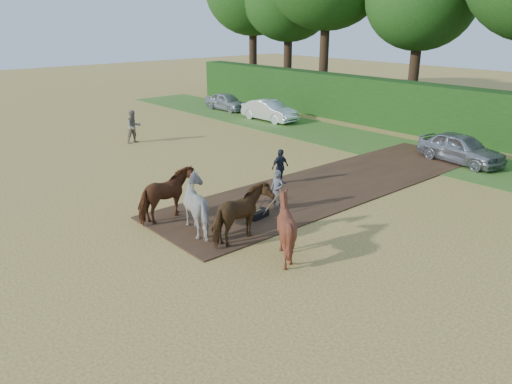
{
  "coord_description": "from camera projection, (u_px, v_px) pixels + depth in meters",
  "views": [
    {
      "loc": [
        14.58,
        -8.84,
        6.76
      ],
      "look_at": [
        3.04,
        1.12,
        1.4
      ],
      "focal_mm": 35.0,
      "sensor_mm": 36.0,
      "label": 1
    }
  ],
  "objects": [
    {
      "name": "grass_verge",
      "position": [
        401.0,
        150.0,
        26.73
      ],
      "size": [
        50.0,
        5.0,
        0.03
      ],
      "primitive_type": "cube",
      "color": "#38601E",
      "rests_on": "ground"
    },
    {
      "name": "plough_team",
      "position": [
        224.0,
        210.0,
        15.99
      ],
      "size": [
        6.16,
        4.93,
        1.85
      ],
      "color": "brown",
      "rests_on": "ground"
    },
    {
      "name": "spectator_far",
      "position": [
        280.0,
        167.0,
        21.03
      ],
      "size": [
        0.39,
        0.91,
        1.55
      ],
      "primitive_type": "imported",
      "rotation": [
        0.0,
        0.0,
        1.58
      ],
      "color": "#23262F",
      "rests_on": "ground"
    },
    {
      "name": "hedgerow",
      "position": [
        448.0,
        113.0,
        29.01
      ],
      "size": [
        46.0,
        1.6,
        3.0
      ],
      "primitive_type": "cube",
      "color": "#14380F",
      "rests_on": "ground"
    },
    {
      "name": "ground",
      "position": [
        178.0,
        214.0,
        18.11
      ],
      "size": [
        120.0,
        120.0,
        0.0
      ],
      "primitive_type": "plane",
      "color": "gold",
      "rests_on": "ground"
    },
    {
      "name": "spectator_near",
      "position": [
        134.0,
        127.0,
        28.04
      ],
      "size": [
        0.72,
        0.91,
        1.85
      ],
      "primitive_type": "imported",
      "rotation": [
        0.0,
        0.0,
        1.55
      ],
      "color": "#9F977D",
      "rests_on": "ground"
    },
    {
      "name": "earth_strip",
      "position": [
        336.0,
        183.0,
        21.34
      ],
      "size": [
        4.5,
        17.0,
        0.05
      ],
      "primitive_type": "cube",
      "color": "#472D1C",
      "rests_on": "ground"
    },
    {
      "name": "parked_cars",
      "position": [
        436.0,
        144.0,
        25.23
      ],
      "size": [
        34.99,
        2.75,
        1.46
      ],
      "color": "#A8A9AF",
      "rests_on": "ground"
    }
  ]
}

